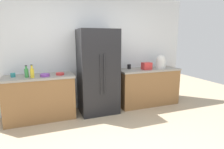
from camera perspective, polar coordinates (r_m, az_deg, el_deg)
name	(u,v)px	position (r m, az deg, el deg)	size (l,w,h in m)	color
kitchen_back_panel	(88,53)	(4.37, -7.53, 6.69)	(5.03, 0.10, 2.61)	silver
counter_left	(40,97)	(4.07, -21.24, -6.60)	(1.36, 0.63, 0.90)	olive
counter_right	(147,86)	(4.73, 10.85, -3.60)	(1.53, 0.63, 0.90)	olive
refrigerator	(98,72)	(4.06, -4.40, 0.85)	(0.82, 0.70, 1.83)	black
toaster	(147,66)	(4.50, 10.66, 2.61)	(0.22, 0.17, 0.17)	red
rice_cooker	(161,62)	(4.80, 14.85, 3.85)	(0.24, 0.24, 0.33)	white
bottle_a	(32,73)	(3.80, -23.48, 0.56)	(0.07, 0.07, 0.25)	yellow
bottle_b	(26,72)	(3.88, -24.93, 0.57)	(0.07, 0.07, 0.23)	green
cup_a	(29,74)	(4.06, -24.38, 0.24)	(0.09, 0.09, 0.08)	white
cup_b	(13,75)	(4.03, -28.29, -0.15)	(0.09, 0.09, 0.08)	teal
cup_c	(129,67)	(4.54, 5.31, 2.44)	(0.09, 0.09, 0.11)	black
bowl_a	(60,74)	(3.91, -15.77, 0.22)	(0.16, 0.16, 0.05)	red
bowl_b	(45,75)	(3.85, -20.04, -0.19)	(0.18, 0.18, 0.05)	purple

